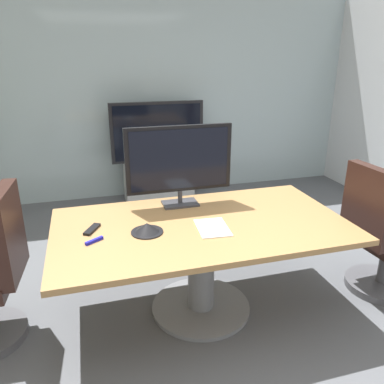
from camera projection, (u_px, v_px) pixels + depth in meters
ground_plane at (203, 330)px, 2.74m from camera, size 7.11×7.11×0.00m
wall_back_glass_partition at (135, 95)px, 4.99m from camera, size 6.11×0.10×2.73m
conference_table at (201, 245)px, 2.79m from camera, size 2.09×1.14×0.73m
office_chair_right at (379, 241)px, 3.06m from camera, size 0.61×0.58×1.09m
tv_monitor at (179, 161)px, 2.95m from camera, size 0.84×0.18×0.64m
wall_display_unit at (158, 168)px, 5.04m from camera, size 1.20×0.36×1.31m
conference_phone at (147, 228)px, 2.57m from camera, size 0.22×0.22×0.07m
remote_control at (92, 229)px, 2.61m from camera, size 0.12×0.17×0.02m
whiteboard_marker at (94, 241)px, 2.45m from camera, size 0.12×0.09×0.02m
paper_notepad at (213, 228)px, 2.64m from camera, size 0.24×0.32×0.01m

